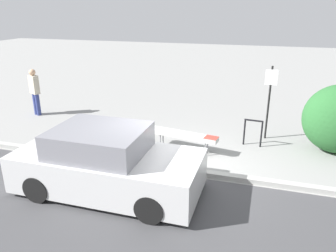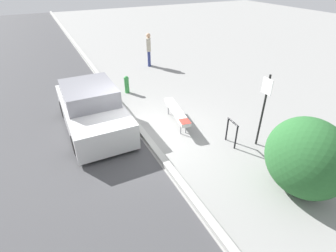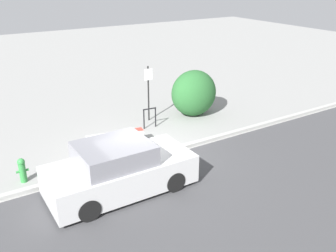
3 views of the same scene
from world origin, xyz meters
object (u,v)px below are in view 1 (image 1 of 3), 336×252
object	(u,v)px
bench	(184,135)
bike_rack	(253,130)
parked_car_near	(107,164)
sign_post	(269,96)
fire_hydrant	(70,133)
pedestrian	(35,91)

from	to	relation	value
bench	bike_rack	world-z (taller)	bike_rack
bike_rack	parked_car_near	distance (m)	4.67
sign_post	fire_hydrant	size ratio (longest dim) A/B	3.01
bike_rack	fire_hydrant	xyz separation A→B (m)	(-5.21, -1.62, -0.09)
parked_car_near	sign_post	bearing A→B (deg)	52.01
fire_hydrant	parked_car_near	distance (m)	2.98
bike_rack	parked_car_near	bearing A→B (deg)	-129.80
bike_rack	bench	bearing A→B (deg)	-154.31
sign_post	fire_hydrant	xyz separation A→B (m)	(-5.58, -2.35, -0.98)
fire_hydrant	parked_car_near	size ratio (longest dim) A/B	0.19
bike_rack	parked_car_near	xyz separation A→B (m)	(-2.98, -3.58, 0.17)
sign_post	parked_car_near	bearing A→B (deg)	-127.89
bike_rack	pedestrian	distance (m)	8.18
sign_post	bike_rack	bearing A→B (deg)	-116.86
bench	parked_car_near	size ratio (longest dim) A/B	0.50
pedestrian	parked_car_near	size ratio (longest dim) A/B	0.43
sign_post	fire_hydrant	bearing A→B (deg)	-157.18
sign_post	fire_hydrant	distance (m)	6.13
fire_hydrant	parked_car_near	xyz separation A→B (m)	(2.22, -1.96, 0.26)
fire_hydrant	pedestrian	world-z (taller)	pedestrian
sign_post	pedestrian	world-z (taller)	sign_post
bike_rack	fire_hydrant	size ratio (longest dim) A/B	1.08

